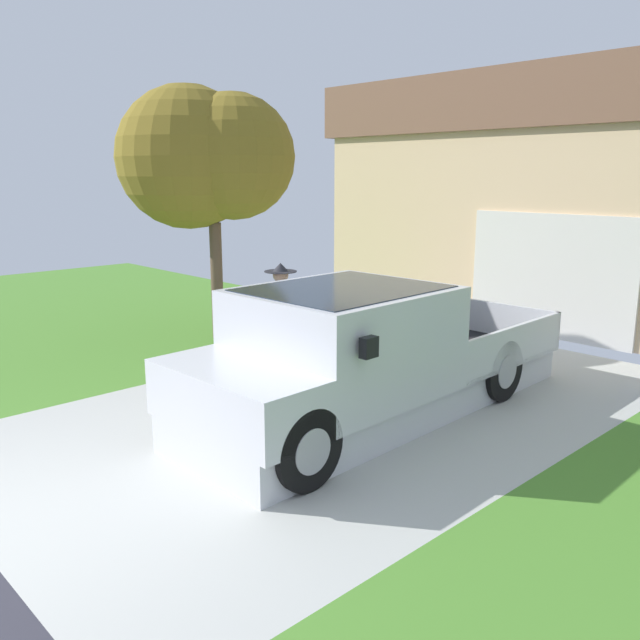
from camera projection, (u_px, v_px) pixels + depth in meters
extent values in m
cube|color=#B5B6AF|center=(354.00, 407.00, 8.33)|extent=(5.20, 9.00, 0.06)
cube|color=#4C852D|center=(71.00, 309.00, 14.42)|extent=(12.00, 9.00, 0.06)
cube|color=silver|center=(384.00, 392.00, 8.16)|extent=(1.89, 5.54, 0.42)
cube|color=silver|center=(343.00, 340.00, 7.46)|extent=(1.96, 2.28, 1.20)
cube|color=#1E2833|center=(343.00, 310.00, 7.38)|extent=(1.72, 2.09, 0.50)
cube|color=silver|center=(236.00, 398.00, 6.45)|extent=(1.92, 0.92, 0.59)
cube|color=black|center=(455.00, 351.00, 9.18)|extent=(1.96, 2.45, 0.06)
cube|color=silver|center=(516.00, 346.00, 8.49)|extent=(0.13, 2.40, 0.55)
cube|color=silver|center=(403.00, 324.00, 9.76)|extent=(0.13, 2.40, 0.55)
cube|color=silver|center=(499.00, 321.00, 9.93)|extent=(1.90, 0.11, 0.55)
cube|color=black|center=(369.00, 347.00, 6.14)|extent=(0.10, 0.18, 0.20)
cylinder|color=black|center=(303.00, 448.00, 6.05)|extent=(0.28, 0.81, 0.80)
cylinder|color=#9E9EA3|center=(303.00, 448.00, 6.05)|extent=(0.29, 0.45, 0.44)
cylinder|color=black|center=(200.00, 405.00, 7.17)|extent=(0.28, 0.81, 0.80)
cylinder|color=#9E9EA3|center=(200.00, 405.00, 7.17)|extent=(0.29, 0.45, 0.44)
cylinder|color=black|center=(498.00, 370.00, 8.46)|extent=(0.28, 0.81, 0.80)
cylinder|color=#9E9EA3|center=(498.00, 370.00, 8.46)|extent=(0.29, 0.45, 0.44)
cylinder|color=black|center=(398.00, 347.00, 9.59)|extent=(0.28, 0.81, 0.80)
cylinder|color=#9E9EA3|center=(398.00, 347.00, 9.59)|extent=(0.29, 0.45, 0.44)
cylinder|color=brown|center=(276.00, 354.00, 9.10)|extent=(0.15, 0.15, 0.86)
cylinder|color=brown|center=(288.00, 359.00, 8.83)|extent=(0.15, 0.15, 0.86)
cylinder|color=#3870B2|center=(281.00, 306.00, 8.81)|extent=(0.28, 0.28, 0.60)
cylinder|color=brown|center=(275.00, 306.00, 8.96)|extent=(0.09, 0.09, 0.60)
cylinder|color=brown|center=(287.00, 311.00, 8.68)|extent=(0.09, 0.09, 0.60)
sphere|color=brown|center=(281.00, 275.00, 8.72)|extent=(0.21, 0.21, 0.21)
cylinder|color=#232328|center=(281.00, 271.00, 8.71)|extent=(0.43, 0.43, 0.01)
cone|color=#232328|center=(280.00, 267.00, 8.70)|extent=(0.22, 0.22, 0.12)
cube|color=beige|center=(268.00, 384.00, 8.75)|extent=(0.34, 0.17, 0.26)
torus|color=beige|center=(268.00, 371.00, 8.71)|extent=(0.31, 0.02, 0.31)
cube|color=#D7B488|center=(612.00, 226.00, 13.45)|extent=(10.58, 5.61, 3.67)
cube|color=brown|center=(624.00, 104.00, 12.93)|extent=(11.00, 5.83, 1.10)
cube|color=silver|center=(550.00, 277.00, 11.58)|extent=(3.09, 0.06, 2.20)
cylinder|color=brown|center=(217.00, 281.00, 11.58)|extent=(0.21, 0.21, 2.05)
sphere|color=olive|center=(232.00, 157.00, 11.13)|extent=(2.14, 2.14, 2.14)
sphere|color=olive|center=(188.00, 157.00, 11.17)|extent=(2.43, 2.43, 2.43)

